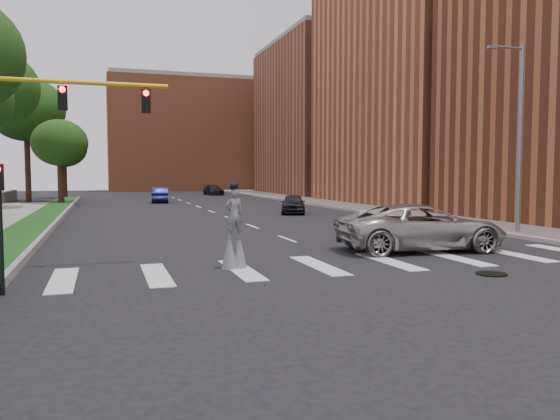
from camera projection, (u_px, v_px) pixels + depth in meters
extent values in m
plane|color=black|center=(369.00, 269.00, 17.09)|extent=(160.00, 160.00, 0.00)
cube|color=#144213|center=(40.00, 221.00, 32.50)|extent=(2.00, 60.00, 0.25)
cube|color=gray|center=(59.00, 220.00, 32.83)|extent=(0.20, 60.00, 0.28)
cube|color=gray|center=(365.00, 208.00, 44.65)|extent=(5.00, 90.00, 0.18)
cylinder|color=black|center=(491.00, 274.00, 16.11)|extent=(0.90, 0.90, 0.04)
cube|color=#B85F3A|center=(433.00, 77.00, 51.50)|extent=(16.00, 22.00, 24.00)
cube|color=#965337|center=(331.00, 121.00, 74.40)|extent=(16.00, 22.00, 20.00)
cube|color=#B85F3A|center=(188.00, 137.00, 92.31)|extent=(26.00, 14.00, 18.00)
cylinder|color=slate|center=(520.00, 141.00, 25.86)|extent=(0.20, 0.20, 9.00)
cylinder|color=slate|center=(509.00, 48.00, 25.31)|extent=(1.80, 0.12, 0.12)
cube|color=slate|center=(493.00, 47.00, 25.04)|extent=(0.50, 0.18, 0.12)
cylinder|color=gold|center=(83.00, 83.00, 16.94)|extent=(5.20, 0.14, 0.14)
cube|color=black|center=(63.00, 98.00, 16.79)|extent=(0.28, 0.18, 0.75)
cylinder|color=#FF0C0C|center=(62.00, 89.00, 16.67)|extent=(0.18, 0.06, 0.18)
cube|color=black|center=(146.00, 101.00, 17.56)|extent=(0.28, 0.18, 0.75)
cylinder|color=#FF0C0C|center=(146.00, 93.00, 17.45)|extent=(0.18, 0.06, 0.18)
cylinder|color=black|center=(0.00, 235.00, 13.33)|extent=(0.14, 0.14, 3.00)
cylinder|color=black|center=(239.00, 253.00, 17.18)|extent=(0.07, 0.07, 0.93)
cylinder|color=black|center=(230.00, 254.00, 17.03)|extent=(0.07, 0.07, 0.93)
cone|color=slate|center=(239.00, 250.00, 17.17)|extent=(0.52, 0.52, 1.16)
cone|color=slate|center=(229.00, 250.00, 17.02)|extent=(0.52, 0.52, 1.16)
imported|color=slate|center=(234.00, 214.00, 17.02)|extent=(0.64, 0.47, 1.59)
sphere|color=black|center=(234.00, 186.00, 16.96)|extent=(0.26, 0.26, 0.26)
cylinder|color=black|center=(234.00, 188.00, 16.96)|extent=(0.34, 0.34, 0.02)
cube|color=gold|center=(232.00, 200.00, 17.11)|extent=(0.22, 0.05, 0.10)
imported|color=#A5A29C|center=(421.00, 227.00, 21.03)|extent=(6.73, 3.59, 1.80)
imported|color=black|center=(293.00, 204.00, 39.65)|extent=(2.98, 4.49, 1.42)
imported|color=navy|center=(160.00, 195.00, 54.12)|extent=(2.07, 4.64, 1.48)
imported|color=black|center=(213.00, 190.00, 71.59)|extent=(2.34, 4.65, 1.29)
cylinder|color=black|center=(28.00, 165.00, 54.54)|extent=(0.56, 0.56, 7.38)
ellipsoid|color=#163810|center=(26.00, 109.00, 54.15)|extent=(7.53, 7.53, 6.40)
cylinder|color=black|center=(61.00, 181.00, 50.01)|extent=(0.56, 0.56, 4.45)
ellipsoid|color=#163810|center=(60.00, 143.00, 49.76)|extent=(5.00, 5.00, 4.25)
cylinder|color=black|center=(65.00, 179.00, 62.98)|extent=(0.56, 0.56, 4.49)
ellipsoid|color=#163810|center=(64.00, 148.00, 62.73)|extent=(5.20, 5.20, 4.42)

